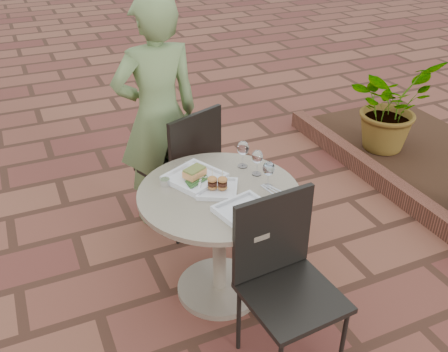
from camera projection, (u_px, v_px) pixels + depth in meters
name	position (u px, v px, depth m)	size (l,w,h in m)	color
ground	(228.00, 275.00, 3.23)	(60.00, 60.00, 0.00)	brown
cafe_table	(219.00, 227.00, 2.86)	(0.90, 0.90, 0.73)	gray
chair_far	(186.00, 161.00, 3.40)	(0.57, 0.57, 0.93)	black
chair_near	(283.00, 270.00, 2.45)	(0.47, 0.47, 0.93)	black
diner	(158.00, 116.00, 3.38)	(0.60, 0.39, 1.64)	#59713E
plate_salmon	(195.00, 177.00, 2.83)	(0.37, 0.37, 0.08)	white
plate_sliders	(217.00, 187.00, 2.73)	(0.29, 0.29, 0.14)	white
plate_tuna	(246.00, 212.00, 2.54)	(0.32, 0.32, 0.03)	white
wine_glass_right	(269.00, 169.00, 2.72)	(0.07, 0.07, 0.16)	white
wine_glass_mid	(243.00, 149.00, 2.91)	(0.07, 0.07, 0.17)	white
wine_glass_far	(257.00, 157.00, 2.84)	(0.07, 0.07, 0.16)	white
steel_ramekin	(165.00, 182.00, 2.78)	(0.05, 0.05, 0.04)	silver
cutlery_set	(275.00, 192.00, 2.73)	(0.09, 0.20, 0.00)	silver
planter_curb	(395.00, 189.00, 3.98)	(0.12, 3.00, 0.15)	brown
potted_plant_a	(390.00, 105.00, 4.43)	(0.74, 0.64, 0.83)	#33662D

